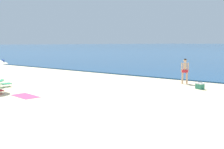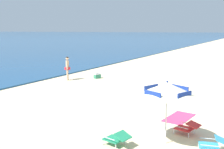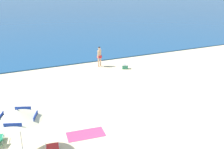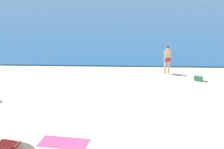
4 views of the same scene
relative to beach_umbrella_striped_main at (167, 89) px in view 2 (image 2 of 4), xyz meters
name	(u,v)px [view 2 (image 2 of 4)]	position (x,y,z in m)	size (l,w,h in m)	color
beach_umbrella_striped_main	(167,89)	(0.00, 0.00, 0.00)	(2.67, 2.67, 2.15)	silver
lounge_chair_beside_umbrella	(187,127)	(1.15, -0.46, -1.59)	(0.68, 0.94, 0.49)	red
lounge_chair_facing_sea	(213,144)	(0.07, -1.51, -1.59)	(0.72, 0.97, 0.51)	teal
lounge_chair_spare_folded	(117,138)	(-0.95, 1.33, -1.59)	(0.70, 0.96, 0.51)	#1E7F56
person_standing_near_shore	(67,67)	(7.81, 10.11, -0.84)	(0.46, 0.44, 1.79)	#D8A87F
cooler_box	(97,76)	(9.52, 8.52, -1.67)	(0.60, 0.53, 0.43)	#2D7F5B
beach_towel	(179,118)	(2.91, 0.30, -1.86)	(0.90, 1.80, 0.01)	#DB3866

